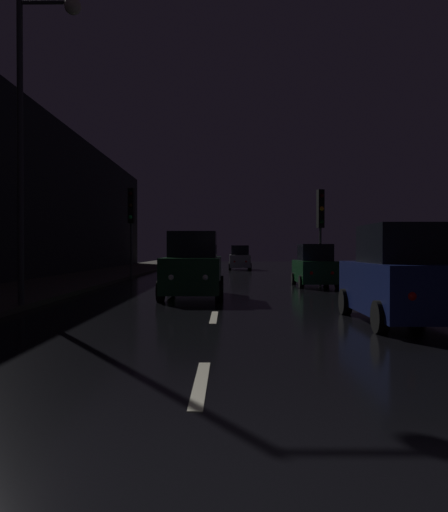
# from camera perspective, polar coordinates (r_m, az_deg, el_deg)

# --- Properties ---
(ground) EXTENTS (26.87, 84.00, 0.02)m
(ground) POSITION_cam_1_polar(r_m,az_deg,el_deg) (27.75, -0.26, -2.64)
(ground) COLOR black
(sidewalk_left) EXTENTS (4.40, 84.00, 0.15)m
(sidewalk_left) POSITION_cam_1_polar(r_m,az_deg,el_deg) (28.76, -14.85, -2.37)
(sidewalk_left) COLOR #38332B
(sidewalk_left) RESTS_ON ground
(building_facade_left) EXTENTS (0.80, 63.00, 9.13)m
(building_facade_left) POSITION_cam_1_polar(r_m,az_deg,el_deg) (26.41, -22.40, 7.08)
(building_facade_left) COLOR black
(building_facade_left) RESTS_ON ground
(lane_centerline) EXTENTS (0.16, 17.51, 0.01)m
(lane_centerline) POSITION_cam_1_polar(r_m,az_deg,el_deg) (15.32, -0.81, -5.31)
(lane_centerline) COLOR beige
(lane_centerline) RESTS_ON ground
(traffic_light_far_left) EXTENTS (0.33, 0.47, 4.95)m
(traffic_light_far_left) POSITION_cam_1_polar(r_m,az_deg,el_deg) (28.66, -10.20, 4.69)
(traffic_light_far_left) COLOR #38383A
(traffic_light_far_left) RESTS_ON ground
(traffic_light_far_right) EXTENTS (0.36, 0.48, 4.59)m
(traffic_light_far_right) POSITION_cam_1_polar(r_m,az_deg,el_deg) (26.16, 10.60, 4.42)
(traffic_light_far_right) COLOR #38383A
(traffic_light_far_right) RESTS_ON ground
(streetlamp_overhead) EXTENTS (1.70, 0.44, 8.21)m
(streetlamp_overhead) POSITION_cam_1_polar(r_m,az_deg,el_deg) (14.96, -20.03, 15.10)
(streetlamp_overhead) COLOR #2D2D30
(streetlamp_overhead) RESTS_ON ground
(car_approaching_headlights) EXTENTS (2.03, 4.39, 2.21)m
(car_approaching_headlights) POSITION_cam_1_polar(r_m,az_deg,el_deg) (17.47, -3.43, -1.26)
(car_approaching_headlights) COLOR #0F3819
(car_approaching_headlights) RESTS_ON ground
(car_distant_taillights) EXTENTS (1.78, 3.85, 1.94)m
(car_distant_taillights) POSITION_cam_1_polar(r_m,az_deg,el_deg) (41.47, 1.74, -0.29)
(car_distant_taillights) COLOR #A5A8AD
(car_distant_taillights) RESTS_ON ground
(car_parked_right_near) EXTENTS (1.98, 4.29, 2.16)m
(car_parked_right_near) POSITION_cam_1_polar(r_m,az_deg,el_deg) (11.98, 18.97, -2.32)
(car_parked_right_near) COLOR #141E51
(car_parked_right_near) RESTS_ON ground
(car_parked_right_far) EXTENTS (1.70, 3.67, 1.85)m
(car_parked_right_far) POSITION_cam_1_polar(r_m,az_deg,el_deg) (22.97, 9.96, -1.21)
(car_parked_right_far) COLOR #0F3819
(car_parked_right_far) RESTS_ON ground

